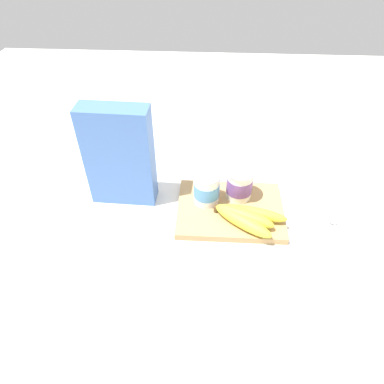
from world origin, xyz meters
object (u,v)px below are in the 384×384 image
(cutting_board, at_px, (230,210))
(spoon, at_px, (324,214))
(yogurt_cup_back, at_px, (239,184))
(banana_bunch, at_px, (246,217))
(cereal_box, at_px, (119,157))
(yogurt_cup_front, at_px, (207,189))

(cutting_board, height_order, spoon, cutting_board)
(yogurt_cup_back, relative_size, banana_bunch, 0.45)
(cereal_box, bearing_deg, spoon, 177.64)
(yogurt_cup_front, bearing_deg, banana_bunch, -35.36)
(cutting_board, bearing_deg, spoon, 0.86)
(spoon, bearing_deg, cereal_box, 175.58)
(yogurt_cup_back, bearing_deg, yogurt_cup_front, -164.46)
(yogurt_cup_back, height_order, spoon, yogurt_cup_back)
(cutting_board, distance_m, yogurt_cup_front, 0.09)
(yogurt_cup_back, distance_m, banana_bunch, 0.10)
(cutting_board, distance_m, yogurt_cup_back, 0.08)
(cutting_board, relative_size, banana_bunch, 1.45)
(cutting_board, bearing_deg, yogurt_cup_front, 161.20)
(cutting_board, xyz_separation_m, yogurt_cup_back, (0.02, 0.05, 0.05))
(cereal_box, height_order, spoon, cereal_box)
(yogurt_cup_front, xyz_separation_m, spoon, (0.32, -0.02, -0.06))
(cereal_box, relative_size, yogurt_cup_front, 3.16)
(cutting_board, bearing_deg, banana_bunch, -53.45)
(yogurt_cup_front, distance_m, spoon, 0.33)
(yogurt_cup_front, height_order, banana_bunch, yogurt_cup_front)
(yogurt_cup_front, height_order, yogurt_cup_back, yogurt_cup_front)
(banana_bunch, distance_m, spoon, 0.23)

